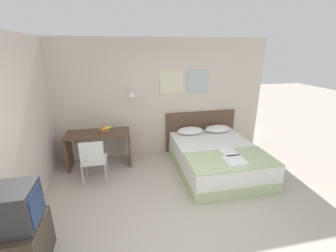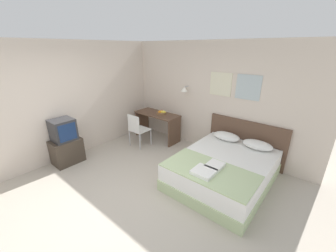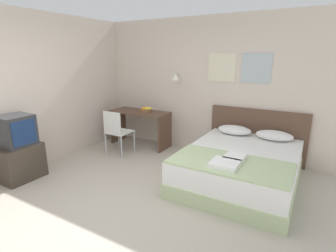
{
  "view_description": "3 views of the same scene",
  "coord_description": "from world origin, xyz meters",
  "px_view_note": "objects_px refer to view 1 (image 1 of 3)",
  "views": [
    {
      "loc": [
        -0.76,
        -2.3,
        2.42
      ],
      "look_at": [
        0.1,
        1.85,
        0.95
      ],
      "focal_mm": 24.0,
      "sensor_mm": 36.0,
      "label": 1
    },
    {
      "loc": [
        2.47,
        -1.73,
        2.49
      ],
      "look_at": [
        -0.3,
        1.57,
        0.84
      ],
      "focal_mm": 22.0,
      "sensor_mm": 36.0,
      "label": 2
    },
    {
      "loc": [
        1.99,
        -2.19,
        1.91
      ],
      "look_at": [
        -0.07,
        1.39,
        0.8
      ],
      "focal_mm": 28.0,
      "sensor_mm": 36.0,
      "label": 3
    }
  ],
  "objects_px": {
    "pillow_left": "(190,131)",
    "desk": "(99,142)",
    "folded_towel_near_foot": "(229,153)",
    "desk_chair": "(93,159)",
    "headboard": "(200,131)",
    "television": "(15,208)",
    "tv_stand": "(25,245)",
    "throw_blanket": "(231,159)",
    "pillow_right": "(218,129)",
    "fruit_bowl": "(105,130)",
    "bed": "(217,158)",
    "folded_towel_mid_bed": "(234,161)"
  },
  "relations": [
    {
      "from": "headboard",
      "to": "television",
      "type": "height_order",
      "value": "television"
    },
    {
      "from": "folded_towel_near_foot",
      "to": "folded_towel_mid_bed",
      "type": "bearing_deg",
      "value": -99.38
    },
    {
      "from": "pillow_right",
      "to": "fruit_bowl",
      "type": "xyz_separation_m",
      "value": [
        -2.59,
        -0.07,
        0.19
      ]
    },
    {
      "from": "headboard",
      "to": "tv_stand",
      "type": "bearing_deg",
      "value": -138.88
    },
    {
      "from": "headboard",
      "to": "bed",
      "type": "bearing_deg",
      "value": -90.0
    },
    {
      "from": "pillow_left",
      "to": "fruit_bowl",
      "type": "relative_size",
      "value": 2.07
    },
    {
      "from": "desk",
      "to": "desk_chair",
      "type": "bearing_deg",
      "value": -93.55
    },
    {
      "from": "throw_blanket",
      "to": "tv_stand",
      "type": "distance_m",
      "value": 3.23
    },
    {
      "from": "pillow_left",
      "to": "desk_chair",
      "type": "relative_size",
      "value": 0.68
    },
    {
      "from": "throw_blanket",
      "to": "headboard",
      "type": "bearing_deg",
      "value": 90.0
    },
    {
      "from": "desk_chair",
      "to": "fruit_bowl",
      "type": "height_order",
      "value": "desk_chair"
    },
    {
      "from": "desk_chair",
      "to": "tv_stand",
      "type": "relative_size",
      "value": 1.44
    },
    {
      "from": "pillow_left",
      "to": "television",
      "type": "bearing_deg",
      "value": -138.44
    },
    {
      "from": "bed",
      "to": "desk_chair",
      "type": "height_order",
      "value": "desk_chair"
    },
    {
      "from": "folded_towel_near_foot",
      "to": "pillow_left",
      "type": "bearing_deg",
      "value": 106.62
    },
    {
      "from": "desk_chair",
      "to": "tv_stand",
      "type": "bearing_deg",
      "value": -111.52
    },
    {
      "from": "headboard",
      "to": "pillow_right",
      "type": "height_order",
      "value": "headboard"
    },
    {
      "from": "fruit_bowl",
      "to": "tv_stand",
      "type": "relative_size",
      "value": 0.47
    },
    {
      "from": "folded_towel_near_foot",
      "to": "desk_chair",
      "type": "bearing_deg",
      "value": 170.34
    },
    {
      "from": "fruit_bowl",
      "to": "television",
      "type": "bearing_deg",
      "value": -109.0
    },
    {
      "from": "pillow_right",
      "to": "fruit_bowl",
      "type": "relative_size",
      "value": 2.07
    },
    {
      "from": "television",
      "to": "bed",
      "type": "bearing_deg",
      "value": 27.82
    },
    {
      "from": "folded_towel_mid_bed",
      "to": "television",
      "type": "height_order",
      "value": "television"
    },
    {
      "from": "headboard",
      "to": "desk",
      "type": "bearing_deg",
      "value": -171.38
    },
    {
      "from": "bed",
      "to": "folded_towel_near_foot",
      "type": "height_order",
      "value": "folded_towel_near_foot"
    },
    {
      "from": "bed",
      "to": "desk",
      "type": "xyz_separation_m",
      "value": [
        -2.39,
        0.69,
        0.27
      ]
    },
    {
      "from": "throw_blanket",
      "to": "folded_towel_mid_bed",
      "type": "relative_size",
      "value": 4.46
    },
    {
      "from": "bed",
      "to": "fruit_bowl",
      "type": "bearing_deg",
      "value": 162.13
    },
    {
      "from": "desk_chair",
      "to": "folded_towel_mid_bed",
      "type": "bearing_deg",
      "value": -16.31
    },
    {
      "from": "television",
      "to": "tv_stand",
      "type": "bearing_deg",
      "value": 180.0
    },
    {
      "from": "bed",
      "to": "desk",
      "type": "relative_size",
      "value": 1.59
    },
    {
      "from": "pillow_left",
      "to": "television",
      "type": "relative_size",
      "value": 1.26
    },
    {
      "from": "pillow_left",
      "to": "pillow_right",
      "type": "xyz_separation_m",
      "value": [
        0.68,
        0.0,
        0.0
      ]
    },
    {
      "from": "pillow_right",
      "to": "folded_towel_mid_bed",
      "type": "xyz_separation_m",
      "value": [
        -0.36,
        -1.53,
        -0.02
      ]
    },
    {
      "from": "pillow_right",
      "to": "fruit_bowl",
      "type": "height_order",
      "value": "fruit_bowl"
    },
    {
      "from": "desk",
      "to": "tv_stand",
      "type": "bearing_deg",
      "value": -106.14
    },
    {
      "from": "pillow_left",
      "to": "television",
      "type": "height_order",
      "value": "television"
    },
    {
      "from": "pillow_right",
      "to": "tv_stand",
      "type": "distance_m",
      "value": 4.17
    },
    {
      "from": "fruit_bowl",
      "to": "tv_stand",
      "type": "height_order",
      "value": "fruit_bowl"
    },
    {
      "from": "bed",
      "to": "tv_stand",
      "type": "distance_m",
      "value": 3.45
    },
    {
      "from": "desk_chair",
      "to": "television",
      "type": "bearing_deg",
      "value": -111.42
    },
    {
      "from": "pillow_right",
      "to": "desk",
      "type": "distance_m",
      "value": 2.73
    },
    {
      "from": "fruit_bowl",
      "to": "tv_stand",
      "type": "distance_m",
      "value": 2.52
    },
    {
      "from": "desk",
      "to": "fruit_bowl",
      "type": "height_order",
      "value": "fruit_bowl"
    },
    {
      "from": "bed",
      "to": "pillow_left",
      "type": "relative_size",
      "value": 3.4
    },
    {
      "from": "pillow_left",
      "to": "folded_towel_near_foot",
      "type": "bearing_deg",
      "value": -73.38
    },
    {
      "from": "throw_blanket",
      "to": "desk",
      "type": "bearing_deg",
      "value": 151.6
    },
    {
      "from": "pillow_left",
      "to": "desk",
      "type": "relative_size",
      "value": 0.47
    },
    {
      "from": "folded_towel_near_foot",
      "to": "desk_chair",
      "type": "distance_m",
      "value": 2.5
    },
    {
      "from": "bed",
      "to": "folded_towel_near_foot",
      "type": "relative_size",
      "value": 6.43
    }
  ]
}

